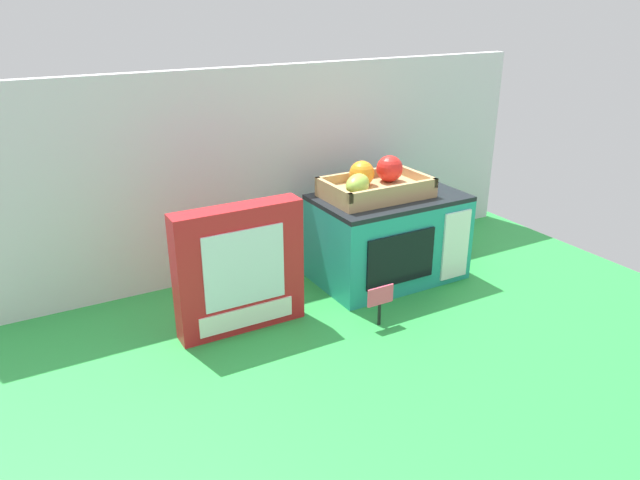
{
  "coord_description": "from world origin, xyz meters",
  "views": [
    {
      "loc": [
        -0.69,
        -1.2,
        0.72
      ],
      "look_at": [
        -0.01,
        0.0,
        0.16
      ],
      "focal_mm": 33.89,
      "sensor_mm": 36.0,
      "label": 1
    }
  ],
  "objects_px": {
    "food_groups_crate": "(375,184)",
    "loose_toy_apple": "(456,240)",
    "toy_microwave": "(388,237)",
    "price_sign": "(380,300)",
    "cookie_set_box": "(240,269)"
  },
  "relations": [
    {
      "from": "toy_microwave",
      "to": "price_sign",
      "type": "height_order",
      "value": "toy_microwave"
    },
    {
      "from": "toy_microwave",
      "to": "price_sign",
      "type": "xyz_separation_m",
      "value": [
        -0.17,
        -0.21,
        -0.05
      ]
    },
    {
      "from": "price_sign",
      "to": "loose_toy_apple",
      "type": "distance_m",
      "value": 0.53
    },
    {
      "from": "food_groups_crate",
      "to": "cookie_set_box",
      "type": "height_order",
      "value": "food_groups_crate"
    },
    {
      "from": "price_sign",
      "to": "loose_toy_apple",
      "type": "bearing_deg",
      "value": 29.3
    },
    {
      "from": "toy_microwave",
      "to": "loose_toy_apple",
      "type": "distance_m",
      "value": 0.3
    },
    {
      "from": "toy_microwave",
      "to": "cookie_set_box",
      "type": "relative_size",
      "value": 1.3
    },
    {
      "from": "toy_microwave",
      "to": "cookie_set_box",
      "type": "xyz_separation_m",
      "value": [
        -0.45,
        -0.06,
        0.03
      ]
    },
    {
      "from": "food_groups_crate",
      "to": "loose_toy_apple",
      "type": "xyz_separation_m",
      "value": [
        0.33,
        0.03,
        -0.23
      ]
    },
    {
      "from": "food_groups_crate",
      "to": "price_sign",
      "type": "height_order",
      "value": "food_groups_crate"
    },
    {
      "from": "cookie_set_box",
      "to": "loose_toy_apple",
      "type": "relative_size",
      "value": 4.17
    },
    {
      "from": "cookie_set_box",
      "to": "price_sign",
      "type": "distance_m",
      "value": 0.33
    },
    {
      "from": "food_groups_crate",
      "to": "loose_toy_apple",
      "type": "bearing_deg",
      "value": 5.15
    },
    {
      "from": "food_groups_crate",
      "to": "price_sign",
      "type": "bearing_deg",
      "value": -119.97
    },
    {
      "from": "toy_microwave",
      "to": "loose_toy_apple",
      "type": "height_order",
      "value": "toy_microwave"
    }
  ]
}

